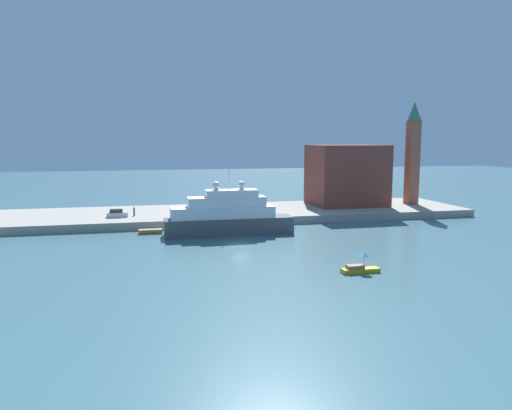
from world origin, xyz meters
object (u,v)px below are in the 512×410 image
(harbor_building, at_px, (346,175))
(bell_tower, at_px, (413,149))
(large_yacht, at_px, (227,216))
(person_figure, at_px, (134,212))
(mooring_bollard, at_px, (244,216))
(parked_car, at_px, (117,214))
(small_motorboat, at_px, (360,267))
(work_barge, at_px, (150,231))

(harbor_building, relative_size, bell_tower, 0.68)
(large_yacht, xyz_separation_m, person_figure, (-16.29, 15.39, -0.85))
(mooring_bollard, bearing_deg, large_yacht, -119.58)
(bell_tower, xyz_separation_m, parked_car, (-66.99, -4.74, -12.37))
(large_yacht, xyz_separation_m, small_motorboat, (12.14, -28.51, -2.54))
(work_barge, xyz_separation_m, bell_tower, (60.77, 15.42, 14.23))
(bell_tower, bearing_deg, small_motorboat, -126.46)
(harbor_building, height_order, parked_car, harbor_building)
(work_barge, height_order, bell_tower, bell_tower)
(harbor_building, distance_m, parked_car, 52.35)
(large_yacht, height_order, person_figure, large_yacht)
(small_motorboat, distance_m, person_figure, 52.33)
(person_figure, distance_m, mooring_bollard, 22.13)
(small_motorboat, bearing_deg, parked_car, 126.35)
(bell_tower, relative_size, mooring_bollard, 28.82)
(small_motorboat, height_order, mooring_bollard, small_motorboat)
(small_motorboat, relative_size, person_figure, 2.72)
(parked_car, distance_m, person_figure, 3.36)
(large_yacht, xyz_separation_m, mooring_bollard, (4.60, 8.11, -1.27))
(large_yacht, xyz_separation_m, work_barge, (-13.32, 3.86, -2.88))
(person_figure, bearing_deg, work_barge, -75.55)
(work_barge, bearing_deg, large_yacht, -16.16)
(harbor_building, bearing_deg, bell_tower, -8.71)
(small_motorboat, bearing_deg, bell_tower, 53.54)
(parked_car, bearing_deg, small_motorboat, -53.65)
(harbor_building, bearing_deg, work_barge, -158.54)
(mooring_bollard, bearing_deg, small_motorboat, -78.38)
(work_barge, distance_m, person_figure, 12.08)
(parked_car, bearing_deg, mooring_bollard, -14.91)
(small_motorboat, xyz_separation_m, mooring_bollard, (-7.53, 36.62, 1.27))
(bell_tower, height_order, parked_car, bell_tower)
(work_barge, bearing_deg, small_motorboat, -51.81)
(work_barge, distance_m, parked_car, 12.50)
(small_motorboat, height_order, harbor_building, harbor_building)
(person_figure, xyz_separation_m, mooring_bollard, (20.90, -7.28, -0.42))
(work_barge, xyz_separation_m, person_figure, (-2.97, 11.53, 2.03))
(small_motorboat, distance_m, parked_car, 53.47)
(person_figure, relative_size, mooring_bollard, 2.18)
(large_yacht, bearing_deg, bell_tower, 22.12)
(work_barge, relative_size, person_figure, 2.30)
(small_motorboat, relative_size, harbor_building, 0.30)
(harbor_building, height_order, bell_tower, bell_tower)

